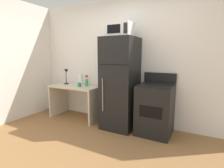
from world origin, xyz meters
TOP-DOWN VIEW (x-y plane):
  - ground_plane at (0.00, 0.00)m, footprint 12.00×12.00m
  - wall_back_white at (0.00, 1.70)m, footprint 5.00×0.10m
  - desk at (-1.07, 1.33)m, footprint 1.15×0.61m
  - desk_lamp at (-1.38, 1.36)m, footprint 0.14×0.12m
  - paper_towel_roll at (-1.05, 1.47)m, footprint 0.11×0.11m
  - spray_bottle at (-0.79, 1.34)m, footprint 0.06×0.06m
  - coffee_mug at (-0.89, 1.22)m, footprint 0.08×0.08m
  - refrigerator at (0.05, 1.31)m, footprint 0.61×0.67m
  - microwave at (0.05, 1.28)m, footprint 0.46×0.35m
  - oven_range at (0.74, 1.33)m, footprint 0.60×0.61m

SIDE VIEW (x-z plane):
  - ground_plane at x=0.00m, z-range 0.00..0.00m
  - oven_range at x=0.74m, z-range -0.08..1.02m
  - desk at x=-1.07m, z-range 0.15..0.90m
  - coffee_mug at x=-0.89m, z-range 0.75..0.84m
  - spray_bottle at x=-0.79m, z-range 0.72..0.97m
  - paper_towel_roll at x=-1.05m, z-range 0.75..0.99m
  - refrigerator at x=0.05m, z-range 0.00..1.76m
  - desk_lamp at x=-1.38m, z-range 0.81..1.17m
  - wall_back_white at x=0.00m, z-range 0.00..2.60m
  - microwave at x=0.05m, z-range 1.76..2.02m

